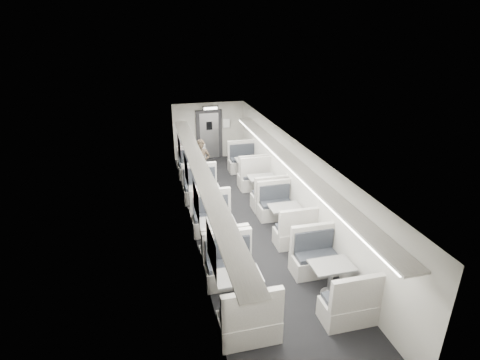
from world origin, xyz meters
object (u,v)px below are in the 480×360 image
booth_left_d (238,291)px  booth_right_a (248,169)px  passenger (202,163)px  booth_left_b (205,200)px  booth_left_a (195,175)px  vestibule_door (209,135)px  booth_right_b (262,187)px  booth_left_c (217,234)px  exit_sign (210,108)px  booth_right_c (285,218)px  booth_right_d (330,279)px

booth_left_d → booth_right_a: 6.95m
booth_left_d → passenger: passenger is taller
booth_left_b → booth_left_d: size_ratio=1.02×
booth_left_a → booth_left_d: (0.00, -6.54, 0.01)m
vestibule_door → booth_right_b: bearing=-77.2°
booth_left_a → booth_left_b: 2.20m
booth_left_b → vestibule_door: vestibule_door is taller
booth_left_c → exit_sign: exit_sign is taller
booth_right_c → passenger: bearing=115.4°
passenger → booth_left_d: bearing=-73.7°
booth_right_a → booth_right_b: (0.00, -1.73, -0.01)m
booth_right_a → booth_right_c: 3.92m
booth_left_d → exit_sign: exit_sign is taller
exit_sign → booth_left_b: bearing=-102.6°
booth_left_b → booth_right_a: bearing=49.1°
passenger → exit_sign: size_ratio=2.74×
booth_left_a → booth_right_a: (2.00, 0.11, 0.01)m
booth_right_c → vestibule_door: (-1.00, 6.59, 0.66)m
booth_left_a → passenger: bearing=-22.0°
booth_left_b → booth_right_b: 2.08m
booth_left_c → vestibule_door: (1.00, 7.04, 0.64)m
booth_right_c → passenger: size_ratio=1.24×
booth_left_b → vestibule_door: (1.00, 4.98, 0.63)m
booth_left_a → passenger: passenger is taller
passenger → booth_left_a: bearing=176.4°
booth_left_c → vestibule_door: bearing=81.9°
booth_left_c → booth_left_d: size_ratio=0.99×
booth_left_a → booth_right_a: 2.00m
booth_left_b → booth_left_c: (0.00, -2.06, -0.01)m
booth_left_b → booth_right_d: size_ratio=1.07×
booth_left_d → booth_left_c: bearing=90.0°
booth_left_c → booth_left_d: 2.29m
booth_left_b → booth_right_c: bearing=-38.9°
booth_right_b → vestibule_door: 4.56m
booth_right_a → booth_right_d: bearing=-90.0°
booth_left_a → booth_right_d: booth_left_a is taller
booth_right_d → passenger: (-1.77, 6.53, 0.46)m
booth_right_d → vestibule_door: bearing=96.1°
passenger → vestibule_door: size_ratio=0.81×
booth_right_c → booth_right_d: bearing=-90.0°
booth_right_c → vestibule_door: 6.70m
vestibule_door → booth_left_a: bearing=-109.8°
booth_right_b → booth_left_c: bearing=-127.2°
booth_left_d → booth_left_a: bearing=90.0°
booth_right_c → exit_sign: exit_sign is taller
booth_right_a → exit_sign: 3.05m
booth_right_a → booth_right_d: 6.73m
booth_left_d → booth_right_c: 3.39m
booth_right_d → booth_left_c: bearing=130.2°
booth_right_a → passenger: 1.83m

